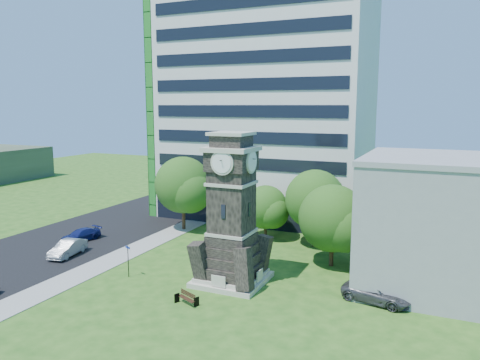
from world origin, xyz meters
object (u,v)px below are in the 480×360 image
at_px(clock_tower, 232,219).
at_px(park_bench, 187,298).
at_px(car_street_mid, 68,248).
at_px(car_east_lot, 377,293).
at_px(car_street_north, 81,235).
at_px(street_sign, 128,257).

xyz_separation_m(clock_tower, park_bench, (-1.13, -5.25, -4.80)).
xyz_separation_m(car_street_mid, car_east_lot, (28.63, 1.07, -0.04)).
xyz_separation_m(clock_tower, car_street_mid, (-17.22, -0.33, -4.54)).
xyz_separation_m(car_street_north, park_bench, (18.49, -9.25, -0.16)).
distance_m(car_street_north, street_sign, 13.03).
relative_size(car_street_mid, car_street_north, 1.03).
bearing_deg(car_street_mid, park_bench, -26.94).
relative_size(clock_tower, street_sign, 4.48).
bearing_deg(park_bench, car_street_mid, -173.19).
bearing_deg(car_street_north, street_sign, -15.69).
bearing_deg(car_east_lot, street_sign, 110.32).
bearing_deg(car_street_north, car_street_mid, -46.44).
distance_m(car_street_mid, park_bench, 16.83).
distance_m(clock_tower, car_east_lot, 12.32).
bearing_deg(clock_tower, park_bench, -102.18).
relative_size(car_east_lot, park_bench, 2.90).
relative_size(car_street_north, street_sign, 1.60).
height_order(car_east_lot, park_bench, car_east_lot).
bearing_deg(park_bench, car_east_lot, 49.31).
bearing_deg(street_sign, car_street_mid, -172.03).
relative_size(clock_tower, park_bench, 7.03).
distance_m(car_street_north, park_bench, 20.68).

